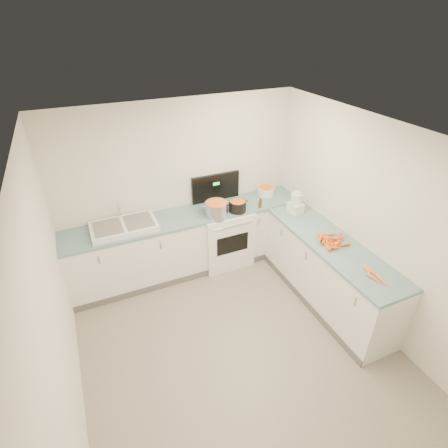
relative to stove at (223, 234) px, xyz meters
name	(u,v)px	position (x,y,z in m)	size (l,w,h in m)	color
floor	(238,348)	(-0.55, -1.69, -0.47)	(3.50, 4.00, 0.00)	gray
ceiling	(245,145)	(-0.55, -1.69, 2.03)	(3.50, 4.00, 0.00)	silver
wall_back	(180,187)	(-0.55, 0.31, 0.78)	(3.50, 2.50, 0.00)	silver
wall_left	(53,319)	(-2.30, -1.69, 0.78)	(4.00, 2.50, 0.00)	silver
wall_right	(374,228)	(1.20, -1.69, 0.78)	(4.00, 2.50, 0.00)	silver
counter_back	(190,242)	(-0.55, 0.01, 0.00)	(3.50, 0.62, 0.94)	white
counter_right	(327,271)	(0.90, -1.39, 0.00)	(0.62, 2.20, 0.94)	white
stove	(223,234)	(0.00, 0.00, 0.00)	(0.76, 0.65, 1.36)	white
sink	(124,226)	(-1.45, 0.02, 0.50)	(0.86, 0.52, 0.31)	white
steel_pot	(216,210)	(-0.18, -0.17, 0.56)	(0.32, 0.32, 0.24)	silver
black_pot	(237,207)	(0.15, -0.17, 0.54)	(0.25, 0.25, 0.18)	black
wooden_spoon	(238,201)	(0.15, -0.17, 0.64)	(0.01, 0.01, 0.33)	#AD7A47
mixing_bowl	(266,191)	(0.79, 0.13, 0.53)	(0.27, 0.27, 0.12)	white
extract_bottle	(260,204)	(0.50, -0.21, 0.53)	(0.05, 0.05, 0.12)	#593319
spice_jar	(260,204)	(0.51, -0.19, 0.52)	(0.06, 0.06, 0.10)	#E5B266
food_processor	(296,204)	(0.89, -0.54, 0.61)	(0.19, 0.22, 0.34)	white
carrot_pile	(331,241)	(0.86, -1.39, 0.50)	(0.44, 0.40, 0.10)	orange
peeled_carrots	(375,276)	(0.88, -2.12, 0.49)	(0.12, 0.35, 0.04)	orange
peelings	(110,226)	(-1.62, 0.03, 0.54)	(0.23, 0.26, 0.01)	tan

